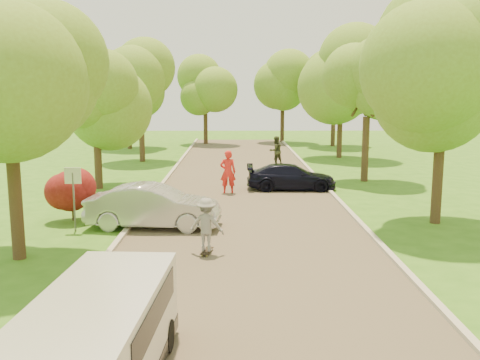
{
  "coord_description": "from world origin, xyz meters",
  "views": [
    {
      "loc": [
        -0.39,
        -13.61,
        4.69
      ],
      "look_at": [
        -0.2,
        6.65,
        1.3
      ],
      "focal_mm": 40.0,
      "sensor_mm": 36.0,
      "label": 1
    }
  ],
  "objects_px": {
    "silver_sedan": "(154,206)",
    "person_olive": "(276,151)",
    "dark_sedan": "(291,177)",
    "street_sign": "(73,186)",
    "longboard": "(207,251)",
    "skateboarder": "(206,225)",
    "person_striped": "(228,172)",
    "minivan": "(99,341)"
  },
  "relations": [
    {
      "from": "longboard",
      "to": "person_striped",
      "type": "height_order",
      "value": "person_striped"
    },
    {
      "from": "skateboarder",
      "to": "dark_sedan",
      "type": "bearing_deg",
      "value": -97.94
    },
    {
      "from": "dark_sedan",
      "to": "longboard",
      "type": "xyz_separation_m",
      "value": [
        -3.52,
        -10.22,
        -0.53
      ]
    },
    {
      "from": "longboard",
      "to": "skateboarder",
      "type": "distance_m",
      "value": 0.79
    },
    {
      "from": "street_sign",
      "to": "person_striped",
      "type": "bearing_deg",
      "value": 52.68
    },
    {
      "from": "street_sign",
      "to": "longboard",
      "type": "xyz_separation_m",
      "value": [
        4.58,
        -2.63,
        -1.48
      ]
    },
    {
      "from": "longboard",
      "to": "person_striped",
      "type": "distance_m",
      "value": 9.35
    },
    {
      "from": "person_striped",
      "to": "longboard",
      "type": "bearing_deg",
      "value": 84.82
    },
    {
      "from": "street_sign",
      "to": "minivan",
      "type": "bearing_deg",
      "value": -71.5
    },
    {
      "from": "street_sign",
      "to": "skateboarder",
      "type": "distance_m",
      "value": 5.33
    },
    {
      "from": "street_sign",
      "to": "dark_sedan",
      "type": "distance_m",
      "value": 11.14
    },
    {
      "from": "skateboarder",
      "to": "person_striped",
      "type": "height_order",
      "value": "person_striped"
    },
    {
      "from": "street_sign",
      "to": "longboard",
      "type": "height_order",
      "value": "street_sign"
    },
    {
      "from": "silver_sedan",
      "to": "person_olive",
      "type": "bearing_deg",
      "value": -13.9
    },
    {
      "from": "silver_sedan",
      "to": "person_olive",
      "type": "distance_m",
      "value": 16.56
    },
    {
      "from": "longboard",
      "to": "person_striped",
      "type": "xyz_separation_m",
      "value": [
        0.5,
        9.3,
        0.91
      ]
    },
    {
      "from": "minivan",
      "to": "person_striped",
      "type": "xyz_separation_m",
      "value": [
        1.78,
        16.54,
        0.13
      ]
    },
    {
      "from": "street_sign",
      "to": "dark_sedan",
      "type": "relative_size",
      "value": 0.51
    },
    {
      "from": "silver_sedan",
      "to": "dark_sedan",
      "type": "distance_m",
      "value": 9.03
    },
    {
      "from": "minivan",
      "to": "dark_sedan",
      "type": "xyz_separation_m",
      "value": [
        4.8,
        17.46,
        -0.25
      ]
    },
    {
      "from": "silver_sedan",
      "to": "skateboarder",
      "type": "height_order",
      "value": "skateboarder"
    },
    {
      "from": "longboard",
      "to": "minivan",
      "type": "bearing_deg",
      "value": 91.01
    },
    {
      "from": "street_sign",
      "to": "person_striped",
      "type": "relative_size",
      "value": 1.09
    },
    {
      "from": "dark_sedan",
      "to": "longboard",
      "type": "relative_size",
      "value": 5.16
    },
    {
      "from": "longboard",
      "to": "skateboarder",
      "type": "bearing_deg",
      "value": -78.95
    },
    {
      "from": "person_olive",
      "to": "longboard",
      "type": "bearing_deg",
      "value": 52.37
    },
    {
      "from": "silver_sedan",
      "to": "dark_sedan",
      "type": "bearing_deg",
      "value": -32.39
    },
    {
      "from": "dark_sedan",
      "to": "skateboarder",
      "type": "distance_m",
      "value": 10.81
    },
    {
      "from": "minivan",
      "to": "person_striped",
      "type": "height_order",
      "value": "person_striped"
    },
    {
      "from": "minivan",
      "to": "longboard",
      "type": "bearing_deg",
      "value": 83.29
    },
    {
      "from": "minivan",
      "to": "dark_sedan",
      "type": "distance_m",
      "value": 18.11
    },
    {
      "from": "dark_sedan",
      "to": "person_striped",
      "type": "bearing_deg",
      "value": 108.38
    },
    {
      "from": "skateboarder",
      "to": "person_striped",
      "type": "relative_size",
      "value": 0.77
    },
    {
      "from": "minivan",
      "to": "silver_sedan",
      "type": "distance_m",
      "value": 10.33
    },
    {
      "from": "silver_sedan",
      "to": "dark_sedan",
      "type": "height_order",
      "value": "silver_sedan"
    },
    {
      "from": "longboard",
      "to": "person_striped",
      "type": "bearing_deg",
      "value": -82.03
    },
    {
      "from": "minivan",
      "to": "person_striped",
      "type": "bearing_deg",
      "value": 87.18
    },
    {
      "from": "street_sign",
      "to": "silver_sedan",
      "type": "xyz_separation_m",
      "value": [
        2.6,
        0.43,
        -0.81
      ]
    },
    {
      "from": "dark_sedan",
      "to": "person_olive",
      "type": "height_order",
      "value": "person_olive"
    },
    {
      "from": "minivan",
      "to": "silver_sedan",
      "type": "xyz_separation_m",
      "value": [
        -0.71,
        10.3,
        -0.12
      ]
    },
    {
      "from": "silver_sedan",
      "to": "person_olive",
      "type": "xyz_separation_m",
      "value": [
        5.4,
        15.65,
        0.17
      ]
    },
    {
      "from": "silver_sedan",
      "to": "dark_sedan",
      "type": "xyz_separation_m",
      "value": [
        5.5,
        7.16,
        -0.14
      ]
    }
  ]
}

